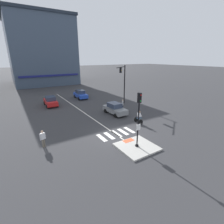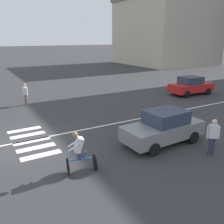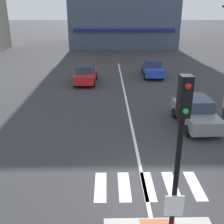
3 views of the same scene
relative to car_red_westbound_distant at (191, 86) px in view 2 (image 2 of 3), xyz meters
name	(u,v)px [view 2 (image 2 of 3)]	position (x,y,z in m)	size (l,w,h in m)	color
ground_plane	(27,142)	(3.42, -15.16, -0.81)	(300.00, 300.00, 0.00)	#333335
crosswalk_stripe_a	(24,130)	(1.63, -14.92, -0.81)	(0.44, 1.80, 0.01)	silver
crosswalk_stripe_b	(28,135)	(2.53, -14.92, -0.81)	(0.44, 1.80, 0.01)	silver
crosswalk_stripe_c	(32,141)	(3.42, -14.92, -0.81)	(0.44, 1.80, 0.01)	silver
crosswalk_stripe_d	(36,148)	(4.32, -14.92, -0.81)	(0.44, 1.80, 0.01)	silver
crosswalk_stripe_e	(41,155)	(5.22, -14.92, -0.81)	(0.44, 1.80, 0.01)	silver
lane_centre_line	(174,112)	(3.29, -5.16, -0.81)	(0.14, 28.00, 0.01)	silver
building_corner_left	(165,31)	(-22.38, 16.70, 5.34)	(16.15, 15.22, 12.26)	beige
car_red_westbound_distant	(191,86)	(0.00, 0.00, 0.00)	(1.96, 4.16, 1.64)	red
car_grey_eastbound_mid	(164,127)	(6.88, -9.38, 0.00)	(1.95, 4.15, 1.64)	slate
cyclist	(79,152)	(7.39, -13.99, 0.06)	(0.87, 1.20, 1.68)	black
pedestrian_at_curb_left	(25,93)	(-3.74, -13.71, 0.17)	(0.52, 0.33, 1.67)	#6B6051
pedestrian_waiting_far_side	(213,134)	(8.95, -8.44, 0.17)	(0.39, 0.46, 1.67)	#2D334C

